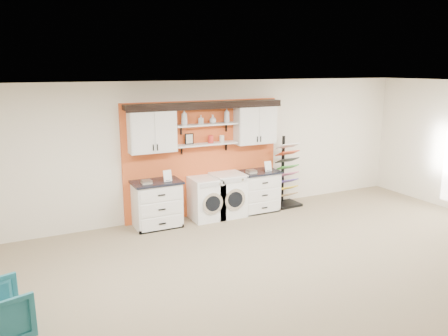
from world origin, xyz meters
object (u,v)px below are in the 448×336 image
base_cabinet_left (157,204)px  dryer (228,194)px  base_cabinet_right (257,191)px  washer (206,198)px  sample_rack (286,183)px

base_cabinet_left → dryer: 1.54m
base_cabinet_right → dryer: (-0.72, -0.00, 0.01)m
washer → base_cabinet_right: bearing=0.2°
base_cabinet_left → base_cabinet_right: (2.26, 0.00, -0.02)m
base_cabinet_right → sample_rack: sample_rack is taller
base_cabinet_right → washer: 1.22m
base_cabinet_left → washer: 1.04m
dryer → base_cabinet_right: bearing=0.3°
base_cabinet_right → sample_rack: 0.77m
base_cabinet_left → base_cabinet_right: base_cabinet_left is taller
sample_rack → base_cabinet_right: bearing=178.9°
base_cabinet_right → sample_rack: bearing=2.5°
washer → dryer: size_ratio=0.96×
base_cabinet_left → base_cabinet_right: 2.26m
dryer → sample_rack: size_ratio=0.58×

